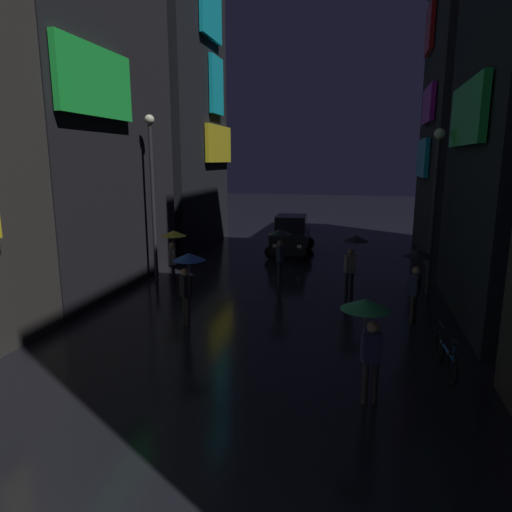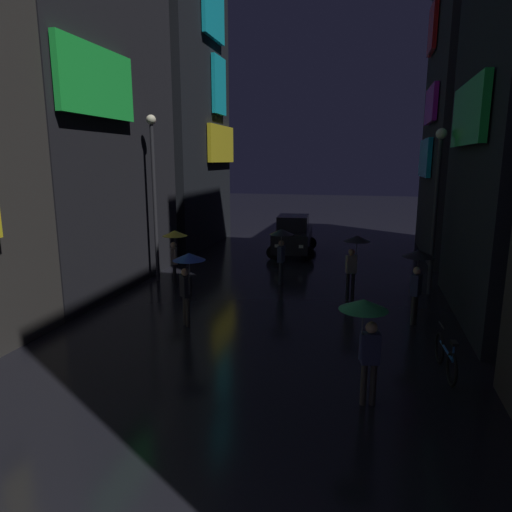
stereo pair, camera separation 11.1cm
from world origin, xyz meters
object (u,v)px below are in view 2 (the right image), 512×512
at_px(pedestrian_far_right_black, 355,249).
at_px(pedestrian_foreground_left_yellow, 175,243).
at_px(pedestrian_near_crossing_black, 418,266).
at_px(pedestrian_midstreet_left_blue, 188,269).
at_px(pedestrian_midstreet_centre_green, 366,322).
at_px(car_distant, 293,235).
at_px(streetlamp_right_far, 437,193).
at_px(streetlamp_left_far, 154,181).
at_px(bicycle_parked_at_storefront, 446,357).
at_px(pedestrian_foreground_right_black, 281,241).

bearing_deg(pedestrian_far_right_black, pedestrian_foreground_left_yellow, -176.90).
relative_size(pedestrian_far_right_black, pedestrian_foreground_left_yellow, 1.00).
relative_size(pedestrian_far_right_black, pedestrian_near_crossing_black, 1.00).
bearing_deg(pedestrian_far_right_black, pedestrian_midstreet_left_blue, -137.27).
xyz_separation_m(pedestrian_near_crossing_black, pedestrian_foreground_left_yellow, (-8.17, 1.83, 0.00)).
distance_m(pedestrian_midstreet_left_blue, pedestrian_midstreet_centre_green, 5.73).
distance_m(car_distant, streetlamp_right_far, 8.54).
xyz_separation_m(car_distant, streetlamp_left_far, (-4.25, -6.33, 2.89)).
relative_size(pedestrian_midstreet_centre_green, streetlamp_right_far, 0.38).
bearing_deg(pedestrian_midstreet_centre_green, pedestrian_foreground_left_yellow, 134.79).
bearing_deg(pedestrian_midstreet_centre_green, car_distant, 104.56).
height_order(pedestrian_midstreet_centre_green, bicycle_parked_at_storefront, pedestrian_midstreet_centre_green).
height_order(pedestrian_foreground_right_black, pedestrian_foreground_left_yellow, same).
bearing_deg(pedestrian_near_crossing_black, pedestrian_midstreet_centre_green, -105.33).
relative_size(bicycle_parked_at_storefront, streetlamp_right_far, 0.32).
bearing_deg(pedestrian_foreground_left_yellow, car_distant, 65.71).
height_order(pedestrian_midstreet_left_blue, streetlamp_left_far, streetlamp_left_far).
height_order(pedestrian_far_right_black, pedestrian_near_crossing_black, same).
height_order(pedestrian_foreground_right_black, pedestrian_midstreet_centre_green, same).
bearing_deg(pedestrian_far_right_black, pedestrian_near_crossing_black, -50.45).
xyz_separation_m(pedestrian_foreground_right_black, pedestrian_far_right_black, (2.69, -0.90, 0.00)).
relative_size(pedestrian_far_right_black, pedestrian_midstreet_centre_green, 1.00).
height_order(pedestrian_near_crossing_black, pedestrian_foreground_left_yellow, same).
distance_m(bicycle_parked_at_storefront, streetlamp_left_far, 11.72).
bearing_deg(streetlamp_left_far, bicycle_parked_at_storefront, -31.04).
bearing_deg(pedestrian_near_crossing_black, pedestrian_far_right_black, 129.55).
distance_m(pedestrian_foreground_right_black, pedestrian_midstreet_left_blue, 5.21).
xyz_separation_m(pedestrian_foreground_left_yellow, bicycle_parked_at_storefront, (8.54, -5.06, -1.28)).
xyz_separation_m(pedestrian_midstreet_centre_green, streetlamp_right_far, (2.14, 8.14, 1.83)).
height_order(bicycle_parked_at_storefront, streetlamp_left_far, streetlamp_left_far).
distance_m(pedestrian_foreground_left_yellow, streetlamp_left_far, 2.50).
xyz_separation_m(pedestrian_far_right_black, car_distant, (-3.19, 6.71, -0.74)).
height_order(pedestrian_midstreet_left_blue, pedestrian_foreground_left_yellow, same).
xyz_separation_m(pedestrian_foreground_left_yellow, car_distant, (3.18, 7.06, -0.74)).
bearing_deg(pedestrian_midstreet_left_blue, streetlamp_right_far, 35.72).
xyz_separation_m(pedestrian_far_right_black, streetlamp_left_far, (-7.44, 0.38, 2.15)).
relative_size(pedestrian_midstreet_left_blue, pedestrian_foreground_left_yellow, 1.00).
distance_m(pedestrian_near_crossing_black, streetlamp_right_far, 3.70).
xyz_separation_m(pedestrian_foreground_right_black, pedestrian_midstreet_left_blue, (-1.67, -4.93, 0.00)).
distance_m(bicycle_parked_at_storefront, streetlamp_right_far, 7.08).
height_order(pedestrian_foreground_right_black, streetlamp_right_far, streetlamp_right_far).
distance_m(car_distant, streetlamp_left_far, 8.16).
xyz_separation_m(pedestrian_midstreet_left_blue, pedestrian_foreground_left_yellow, (-2.02, 3.68, 0.00)).
relative_size(pedestrian_midstreet_left_blue, pedestrian_midstreet_centre_green, 1.00).
relative_size(pedestrian_midstreet_left_blue, car_distant, 0.50).
relative_size(pedestrian_far_right_black, car_distant, 0.50).
distance_m(pedestrian_far_right_black, pedestrian_midstreet_centre_green, 7.20).
xyz_separation_m(pedestrian_near_crossing_black, streetlamp_right_far, (0.77, 3.12, 1.83)).
bearing_deg(pedestrian_midstreet_left_blue, pedestrian_foreground_right_black, 71.27).
relative_size(car_distant, streetlamp_right_far, 0.76).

